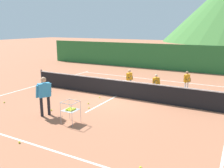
{
  "coord_description": "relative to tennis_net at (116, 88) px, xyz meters",
  "views": [
    {
      "loc": [
        5.93,
        -11.26,
        3.74
      ],
      "look_at": [
        0.12,
        -0.64,
        0.86
      ],
      "focal_mm": 38.29,
      "sensor_mm": 36.0,
      "label": 1
    }
  ],
  "objects": [
    {
      "name": "student_1",
      "position": [
        1.85,
        1.33,
        0.22
      ],
      "size": [
        0.42,
        0.67,
        1.2
      ],
      "color": "silver",
      "rests_on": "ground"
    },
    {
      "name": "tennis_ball_5",
      "position": [
        -0.16,
        -2.4,
        -0.47
      ],
      "size": [
        0.07,
        0.07,
        0.07
      ],
      "primitive_type": "sphere",
      "color": "yellow",
      "rests_on": "ground"
    },
    {
      "name": "ground_plane",
      "position": [
        0.0,
        0.0,
        -0.5
      ],
      "size": [
        120.0,
        120.0,
        0.0
      ],
      "primitive_type": "plane",
      "color": "#A86647"
    },
    {
      "name": "tennis_ball_4",
      "position": [
        -1.51,
        -3.48,
        -0.47
      ],
      "size": [
        0.07,
        0.07,
        0.07
      ],
      "primitive_type": "sphere",
      "color": "yellow",
      "rests_on": "ground"
    },
    {
      "name": "tennis_ball_7",
      "position": [
        -0.63,
        -0.67,
        -0.47
      ],
      "size": [
        0.07,
        0.07,
        0.07
      ],
      "primitive_type": "sphere",
      "color": "yellow",
      "rests_on": "ground"
    },
    {
      "name": "line_baseline_near",
      "position": [
        0.0,
        -6.23,
        -0.5
      ],
      "size": [
        11.52,
        0.08,
        0.01
      ],
      "primitive_type": "cube",
      "color": "white",
      "rests_on": "ground"
    },
    {
      "name": "line_baseline_far",
      "position": [
        0.0,
        5.28,
        -0.5
      ],
      "size": [
        11.52,
        0.08,
        0.01
      ],
      "primitive_type": "cube",
      "color": "white",
      "rests_on": "ground"
    },
    {
      "name": "instructor",
      "position": [
        -1.32,
        -4.04,
        0.53
      ],
      "size": [
        0.52,
        0.85,
        1.71
      ],
      "color": "black",
      "rests_on": "ground"
    },
    {
      "name": "tennis_ball_0",
      "position": [
        -4.44,
        -3.74,
        -0.47
      ],
      "size": [
        0.07,
        0.07,
        0.07
      ],
      "primitive_type": "sphere",
      "color": "yellow",
      "rests_on": "ground"
    },
    {
      "name": "tennis_ball_6",
      "position": [
        3.83,
        -5.82,
        -0.47
      ],
      "size": [
        0.07,
        0.07,
        0.07
      ],
      "primitive_type": "sphere",
      "color": "yellow",
      "rests_on": "ground"
    },
    {
      "name": "windscreen_fence",
      "position": [
        0.0,
        9.7,
        0.66
      ],
      "size": [
        25.35,
        0.08,
        2.31
      ],
      "primitive_type": "cube",
      "color": "#286B33",
      "rests_on": "ground"
    },
    {
      "name": "ball_cart",
      "position": [
        0.19,
        -4.2,
        0.08
      ],
      "size": [
        0.58,
        0.58,
        0.9
      ],
      "color": "#B7B7BC",
      "rests_on": "ground"
    },
    {
      "name": "tennis_ball_2",
      "position": [
        -0.23,
        -6.39,
        -0.47
      ],
      "size": [
        0.07,
        0.07,
        0.07
      ],
      "primitive_type": "sphere",
      "color": "yellow",
      "rests_on": "ground"
    },
    {
      "name": "student_0",
      "position": [
        0.06,
        1.67,
        0.26
      ],
      "size": [
        0.41,
        0.67,
        1.26
      ],
      "color": "black",
      "rests_on": "ground"
    },
    {
      "name": "student_2",
      "position": [
        3.24,
        2.75,
        0.27
      ],
      "size": [
        0.41,
        0.69,
        1.27
      ],
      "color": "silver",
      "rests_on": "ground"
    },
    {
      "name": "tennis_ball_1",
      "position": [
        -5.07,
        -0.84,
        -0.47
      ],
      "size": [
        0.07,
        0.07,
        0.07
      ],
      "primitive_type": "sphere",
      "color": "yellow",
      "rests_on": "ground"
    },
    {
      "name": "tennis_net",
      "position": [
        0.0,
        0.0,
        0.0
      ],
      "size": [
        11.12,
        0.08,
        1.05
      ],
      "color": "#333338",
      "rests_on": "ground"
    },
    {
      "name": "tennis_ball_3",
      "position": [
        -0.57,
        -1.85,
        -0.47
      ],
      "size": [
        0.07,
        0.07,
        0.07
      ],
      "primitive_type": "sphere",
      "color": "yellow",
      "rests_on": "ground"
    },
    {
      "name": "line_sideline_west",
      "position": [
        -5.76,
        0.0,
        -0.5
      ],
      "size": [
        0.08,
        11.51,
        0.01
      ],
      "primitive_type": "cube",
      "color": "white",
      "rests_on": "ground"
    },
    {
      "name": "line_service_center",
      "position": [
        0.0,
        0.0,
        -0.5
      ],
      "size": [
        0.08,
        5.87,
        0.01
      ],
      "primitive_type": "cube",
      "color": "white",
      "rests_on": "ground"
    }
  ]
}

